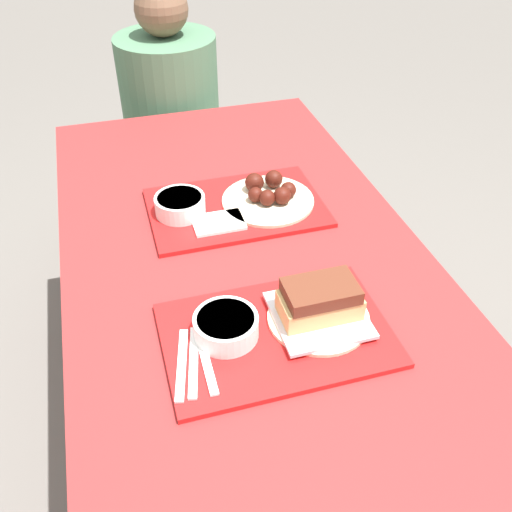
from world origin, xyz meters
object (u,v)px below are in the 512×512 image
Objects in this scene: brisket_sandwich_plate at (319,306)px; person_seated_across at (170,99)px; bowl_coleslaw_near at (226,325)px; wings_plate_far at (269,194)px; tray_near at (276,335)px; tray_far at (236,207)px; bowl_coleslaw_far at (180,204)px.

brisket_sandwich_plate is 0.29× the size of person_seated_across.
wings_plate_far reaches higher than bowl_coleslaw_near.
wings_plate_far is at bearing 85.71° from brisket_sandwich_plate.
tray_near is at bearing -172.52° from brisket_sandwich_plate.
brisket_sandwich_plate reaches higher than tray_far.
bowl_coleslaw_far is at bearing -97.22° from person_seated_across.
bowl_coleslaw_near is (-0.13, -0.43, 0.03)m from tray_far.
person_seated_across is at bearing 82.78° from bowl_coleslaw_far.
tray_near is 0.63× the size of person_seated_across.
bowl_coleslaw_near is at bearing -88.74° from bowl_coleslaw_far.
tray_near is at bearing -94.62° from tray_far.
brisket_sandwich_plate reaches higher than tray_near.
bowl_coleslaw_near is 0.18× the size of person_seated_across.
wings_plate_far is 0.85m from person_seated_across.
tray_near is 3.51× the size of bowl_coleslaw_far.
bowl_coleslaw_near is 1.28m from person_seated_across.
person_seated_across is (-0.09, 1.28, -0.09)m from brisket_sandwich_plate.
brisket_sandwich_plate is 1.29m from person_seated_across.
person_seated_across is at bearing 92.44° from tray_far.
person_seated_across reaches higher than bowl_coleslaw_far.
tray_far is at bearing -3.13° from bowl_coleslaw_far.
tray_far is 1.86× the size of wings_plate_far.
brisket_sandwich_plate is at bearing -66.42° from bowl_coleslaw_far.
wings_plate_far is at bearing 1.08° from tray_far.
bowl_coleslaw_near reaches higher than tray_far.
tray_near is at bearing -12.50° from bowl_coleslaw_near.
tray_near is 0.10m from brisket_sandwich_plate.
brisket_sandwich_plate is at bearing 7.48° from tray_near.
wings_plate_far is (0.12, 0.45, 0.02)m from tray_near.
bowl_coleslaw_near is 0.44m from bowl_coleslaw_far.
bowl_coleslaw_near is 1.00× the size of bowl_coleslaw_far.
bowl_coleslaw_near is 0.62× the size of brisket_sandwich_plate.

